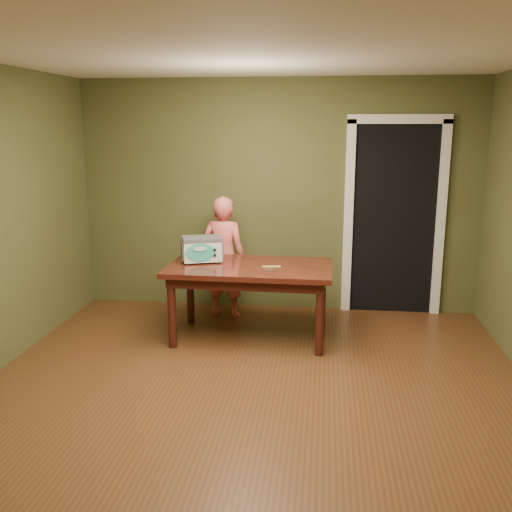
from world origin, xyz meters
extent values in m
plane|color=#543418|center=(0.00, 0.00, 0.00)|extent=(5.00, 5.00, 0.00)
cube|color=#4D532C|center=(0.00, 2.50, 1.30)|extent=(4.50, 0.02, 2.60)
cube|color=#4D532C|center=(0.00, -2.50, 1.30)|extent=(4.50, 0.02, 2.60)
cube|color=white|center=(0.00, 0.00, 2.60)|extent=(4.50, 5.00, 0.02)
cube|color=black|center=(1.30, 2.80, 1.05)|extent=(0.90, 0.60, 2.10)
cube|color=black|center=(1.30, 2.48, 1.05)|extent=(0.90, 0.02, 2.10)
cube|color=white|center=(0.80, 2.47, 1.05)|extent=(0.10, 0.06, 2.20)
cube|color=white|center=(1.80, 2.47, 1.05)|extent=(0.10, 0.06, 2.20)
cube|color=white|center=(1.30, 2.47, 2.15)|extent=(1.10, 0.06, 0.10)
cube|color=#33100B|center=(-0.18, 1.45, 0.72)|extent=(1.62, 0.93, 0.05)
cube|color=#37130D|center=(-0.18, 1.45, 0.65)|extent=(1.49, 0.81, 0.10)
cylinder|color=#37130D|center=(-0.88, 1.11, 0.35)|extent=(0.08, 0.08, 0.70)
cylinder|color=#37130D|center=(-0.87, 1.81, 0.35)|extent=(0.08, 0.08, 0.70)
cylinder|color=#37130D|center=(0.52, 1.09, 0.35)|extent=(0.08, 0.08, 0.70)
cylinder|color=#37130D|center=(0.53, 1.79, 0.35)|extent=(0.08, 0.08, 0.70)
cylinder|color=#4C4F54|center=(-0.79, 1.41, 0.76)|extent=(0.03, 0.03, 0.02)
cylinder|color=#4C4F54|center=(-0.85, 1.60, 0.76)|extent=(0.03, 0.03, 0.02)
cylinder|color=#4C4F54|center=(-0.50, 1.51, 0.76)|extent=(0.03, 0.03, 0.02)
cylinder|color=#4C4F54|center=(-0.56, 1.70, 0.76)|extent=(0.03, 0.03, 0.02)
cube|color=silver|center=(-0.68, 1.55, 0.87)|extent=(0.44, 0.37, 0.21)
cube|color=#4C4F54|center=(-0.68, 1.55, 0.98)|extent=(0.45, 0.38, 0.03)
cube|color=#4C4F54|center=(-0.86, 1.49, 0.87)|extent=(0.09, 0.23, 0.16)
cube|color=#4C4F54|center=(-0.49, 1.62, 0.87)|extent=(0.09, 0.23, 0.16)
ellipsoid|color=teal|center=(-0.66, 1.41, 0.87)|extent=(0.27, 0.10, 0.18)
cylinder|color=black|center=(-0.53, 1.46, 0.89)|extent=(0.03, 0.02, 0.03)
cylinder|color=black|center=(-0.53, 1.46, 0.84)|extent=(0.02, 0.02, 0.02)
cylinder|color=silver|center=(0.03, 1.25, 0.76)|extent=(0.10, 0.10, 0.02)
cylinder|color=#492418|center=(0.03, 1.25, 0.77)|extent=(0.09, 0.09, 0.01)
cube|color=#FFCB6E|center=(0.04, 1.41, 0.75)|extent=(0.18, 0.06, 0.01)
imported|color=#EA6360|center=(-0.55, 2.10, 0.67)|extent=(0.54, 0.40, 1.35)
camera|label=1|loc=(0.53, -3.91, 2.09)|focal=40.00mm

